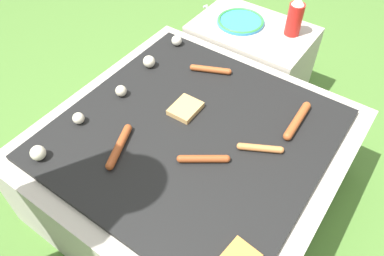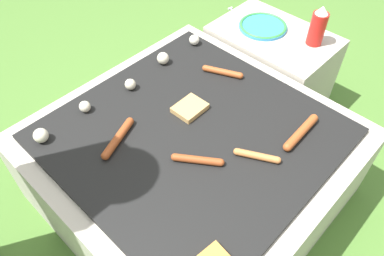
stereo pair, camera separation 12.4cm
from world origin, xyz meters
The scene contains 13 objects.
ground_plane centered at (0.00, 0.00, 0.00)m, with size 14.00×14.00×0.00m, color #47702D.
grill centered at (0.00, 0.00, 0.19)m, with size 0.97×0.97×0.38m.
side_ledge centered at (0.68, 0.14, 0.19)m, with size 0.36×0.53×0.38m.
sausage_mid_right centered at (-0.08, -0.10, 0.39)m, with size 0.11×0.14×0.02m.
sausage_front_center centered at (0.24, -0.27, 0.39)m, with size 0.20×0.04×0.03m.
sausage_back_right centered at (-0.19, 0.15, 0.39)m, with size 0.18×0.09×0.03m.
sausage_back_center centered at (0.06, -0.22, 0.39)m, with size 0.08×0.14×0.02m.
sausage_back_left centered at (0.30, 0.12, 0.39)m, with size 0.08×0.15×0.02m.
bread_slice_left centered at (0.07, 0.08, 0.39)m, with size 0.11×0.09×0.02m.
mushroom_row centered at (-0.01, 0.34, 0.40)m, with size 0.78×0.07×0.05m.
plate_colorful centered at (0.68, 0.20, 0.39)m, with size 0.22×0.22×0.02m.
condiment_bottle centered at (0.73, -0.02, 0.46)m, with size 0.07×0.07×0.17m.
fork_utensil centered at (0.68, 0.34, 0.38)m, with size 0.06×0.19×0.01m.
Camera 1 is at (-0.69, -0.48, 1.32)m, focal length 35.00 mm.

